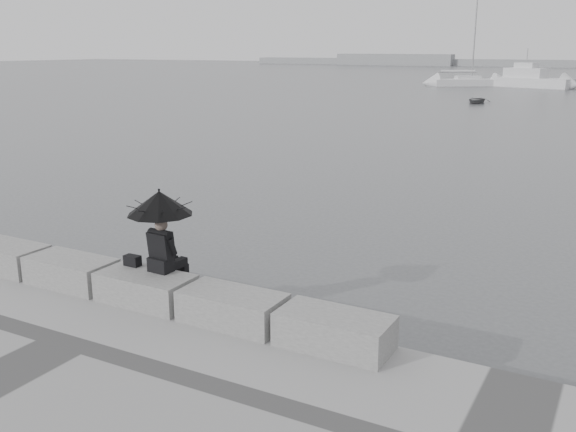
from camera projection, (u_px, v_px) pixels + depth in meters
The scene contains 12 objects.
ground at pixel (166, 321), 11.09m from camera, with size 360.00×360.00×0.00m, color #484B4D.
stone_block_far_left at pixel (7, 257), 12.09m from camera, with size 1.60×0.80×0.50m, color slate.
stone_block_left at pixel (71, 272), 11.30m from camera, with size 1.60×0.80×0.50m, color slate.
stone_block_centre at pixel (146, 288), 10.51m from camera, with size 1.60×0.80×0.50m, color slate.
stone_block_right at pixel (233, 308), 9.72m from camera, with size 1.60×0.80×0.50m, color slate.
stone_block_far_right at pixel (334, 331), 8.94m from camera, with size 1.60×0.80×0.50m, color slate.
seated_person at pixel (160, 213), 10.36m from camera, with size 1.08×1.08×1.39m.
bag at pixel (132, 261), 10.84m from camera, with size 0.28×0.16×0.18m, color black.
distant_landmass at pixel (573, 63), 145.67m from camera, with size 180.00×8.00×2.80m.
sailboat_left at pixel (467, 81), 77.41m from camera, with size 8.22×6.43×12.90m.
motor_cruiser at pixel (533, 80), 74.27m from camera, with size 9.61×5.68×4.50m.
dinghy at pixel (477, 100), 53.70m from camera, with size 2.83×1.20×0.48m, color slate.
Camera 1 is at (6.78, -7.98, 4.59)m, focal length 40.00 mm.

